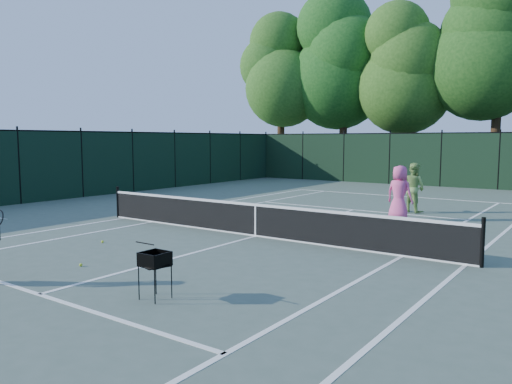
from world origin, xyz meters
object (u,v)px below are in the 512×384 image
Objects in this scene: ball_hopper at (155,260)px; player_pink at (399,193)px; player_green at (414,188)px; loose_ball_near_cart at (81,265)px; loose_ball_midcourt at (103,242)px.

player_pink is at bearing 104.07° from ball_hopper.
player_pink is 1.00× the size of player_green.
ball_hopper is at bearing 112.10° from player_green.
loose_ball_near_cart is (-3.10, -11.93, -0.87)m from player_green.
player_pink reaches higher than ball_hopper.
player_pink is 10.40m from ball_hopper.
ball_hopper is 11.79× the size of loose_ball_near_cart.
player_pink reaches higher than loose_ball_midcourt.
player_green is 2.26× the size of ball_hopper.
ball_hopper is at bearing -11.40° from loose_ball_near_cart.
ball_hopper is at bearing 96.43° from player_pink.
player_green is (-0.23, 2.12, -0.00)m from player_pink.
loose_ball_near_cart is 1.00× the size of loose_ball_midcourt.
loose_ball_midcourt is (-4.72, -10.14, -0.87)m from player_green.
player_green is at bearing -75.06° from player_pink.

